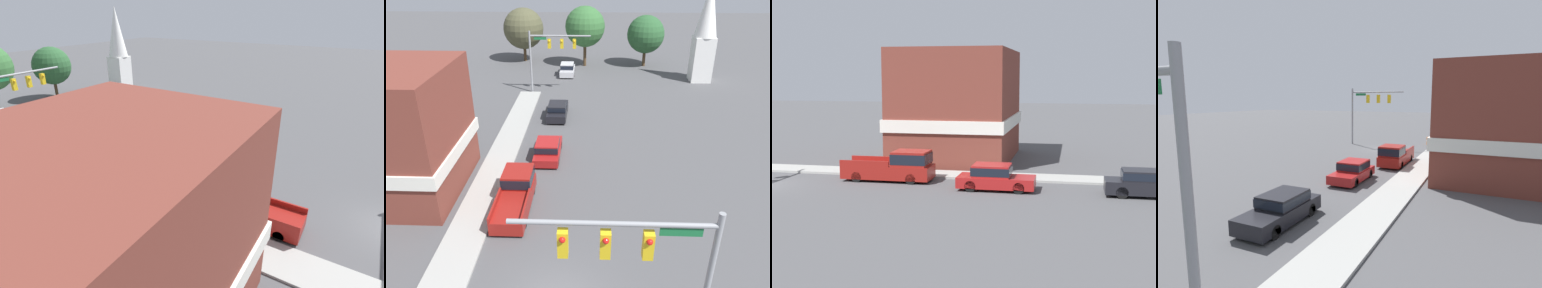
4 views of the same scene
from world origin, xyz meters
The scene contains 8 objects.
ground_plane centered at (0.00, 0.00, 0.00)m, with size 200.00×200.00×0.00m, color #4C4C4F.
sidewalk_curb centered at (-5.70, 0.00, 0.07)m, with size 2.40×60.00×0.14m.
near_signal_assembly centered at (3.37, -2.59, 5.44)m, with size 7.01×0.49×7.40m.
car_lead centered at (-1.92, 14.26, 0.78)m, with size 1.95×4.49×1.50m.
car_second_ahead centered at (-1.88, 22.74, 0.77)m, with size 1.85×4.73×1.48m.
pickup_truck_parked centered at (-3.30, 7.83, 0.95)m, with size 2.00×5.68×1.95m.
construction_barrel centered at (-3.90, -6.03, 0.51)m, with size 0.56×0.56×1.00m.
corner_brick_building centered at (-13.11, 9.66, 4.18)m, with size 11.72×8.85×8.62m.
Camera 4 is at (-10.80, 34.11, 6.07)m, focal length 28.00 mm.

